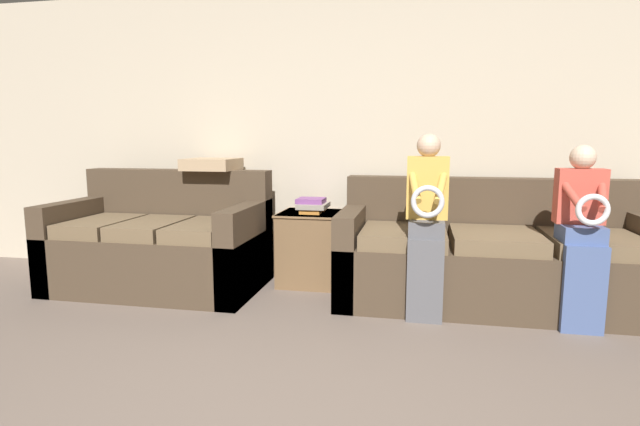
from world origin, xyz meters
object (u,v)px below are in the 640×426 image
couch_side (162,246)px  child_left_seated (427,218)px  couch_main (492,259)px  side_shelf (312,247)px  book_stack (313,205)px  child_right_seated (582,229)px  throw_pillow (212,164)px

couch_side → child_left_seated: bearing=-7.3°
couch_main → side_shelf: bearing=170.7°
child_left_seated → side_shelf: size_ratio=2.06×
couch_main → book_stack: couch_main is taller
couch_main → child_right_seated: size_ratio=1.90×
throw_pillow → couch_side: bearing=-134.6°
couch_side → child_right_seated: child_right_seated is taller
couch_side → child_right_seated: size_ratio=1.40×
couch_side → child_left_seated: 2.22m
side_shelf → child_right_seated: bearing=-18.0°
couch_main → couch_side: 2.67m
couch_main → child_right_seated: child_right_seated is taller
side_shelf → couch_side: bearing=-164.1°
child_left_seated → child_right_seated: (0.99, -0.01, -0.04)m
child_left_seated → throw_pillow: 1.97m
child_left_seated → throw_pillow: size_ratio=2.99×
couch_main → side_shelf: 1.46m
child_right_seated → book_stack: bearing=161.9°
couch_main → child_left_seated: child_left_seated is taller
couch_main → child_left_seated: 0.73m
couch_main → child_right_seated: 0.71m
book_stack → couch_main: bearing=-9.4°
couch_side → child_right_seated: bearing=-5.1°
couch_side → throw_pillow: throw_pillow is taller
child_left_seated → side_shelf: child_left_seated is taller
child_right_seated → child_left_seated: bearing=179.7°
child_left_seated → book_stack: bearing=146.3°
side_shelf → throw_pillow: bearing=-179.1°
side_shelf → throw_pillow: (-0.89, -0.01, 0.70)m
couch_side → child_right_seated: 3.19m
couch_side → book_stack: couch_side is taller
couch_side → throw_pillow: (0.33, 0.33, 0.67)m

